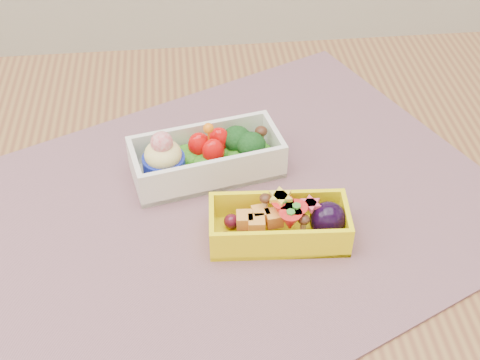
{
  "coord_description": "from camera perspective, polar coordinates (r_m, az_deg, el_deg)",
  "views": [
    {
      "loc": [
        -0.08,
        -0.48,
        1.26
      ],
      "look_at": [
        -0.03,
        0.04,
        0.79
      ],
      "focal_mm": 47.72,
      "sensor_mm": 36.0,
      "label": 1
    }
  ],
  "objects": [
    {
      "name": "bento_yellow",
      "position": [
        0.68,
        3.79,
        -3.89
      ],
      "size": [
        0.15,
        0.07,
        0.05
      ],
      "rotation": [
        0.0,
        0.0,
        -0.06
      ],
      "color": "#FFE70D",
      "rests_on": "placemat"
    },
    {
      "name": "table",
      "position": [
        0.78,
        2.22,
        -9.27
      ],
      "size": [
        1.2,
        0.8,
        0.75
      ],
      "color": "brown",
      "rests_on": "ground"
    },
    {
      "name": "bento_white",
      "position": [
        0.76,
        -3.07,
        2.07
      ],
      "size": [
        0.19,
        0.11,
        0.07
      ],
      "rotation": [
        0.0,
        0.0,
        0.21
      ],
      "color": "white",
      "rests_on": "placemat"
    },
    {
      "name": "placemat",
      "position": [
        0.73,
        -0.55,
        -2.55
      ],
      "size": [
        0.73,
        0.66,
        0.0
      ],
      "primitive_type": "cube",
      "rotation": [
        0.0,
        0.0,
        0.43
      ],
      "color": "#855B62",
      "rests_on": "table"
    }
  ]
}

